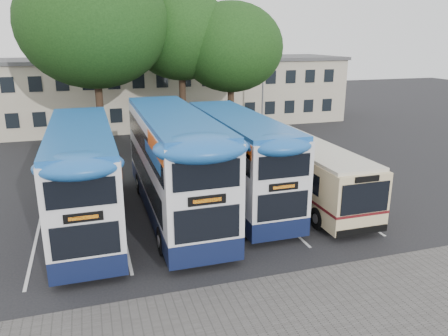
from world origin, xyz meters
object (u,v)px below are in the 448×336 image
tree_right (231,47)px  bus_dd_mid (174,159)px  bus_dd_left (83,172)px  lamp_post (263,74)px  tree_left (93,24)px  tree_mid (181,35)px  bus_dd_right (238,155)px  bus_single (306,168)px

tree_right → bus_dd_mid: bearing=-119.0°
bus_dd_left → bus_dd_mid: 3.99m
lamp_post → tree_left: bearing=-165.5°
bus_dd_mid → tree_left: bearing=103.0°
bus_dd_left → bus_dd_mid: bus_dd_mid is taller
bus_dd_mid → bus_dd_left: bearing=-177.1°
lamp_post → bus_dd_left: bearing=-133.3°
tree_mid → bus_dd_right: (-0.05, -12.92, -5.72)m
tree_mid → bus_dd_mid: (-3.39, -13.55, -5.49)m
tree_mid → bus_single: bearing=-76.4°
lamp_post → bus_dd_right: lamp_post is taller
tree_left → bus_dd_right: bearing=-61.6°
bus_dd_mid → lamp_post: bearing=55.2°
tree_left → bus_single: (9.46, -12.03, -7.18)m
tree_left → bus_dd_left: size_ratio=1.21×
lamp_post → tree_left: size_ratio=0.69×
bus_dd_right → bus_single: bus_dd_right is taller
tree_right → bus_dd_left: bearing=-130.8°
tree_left → bus_dd_left: 13.72m
lamp_post → tree_mid: (-7.29, -1.80, 3.07)m
tree_left → lamp_post: bearing=14.5°
tree_mid → bus_dd_right: tree_mid is taller
lamp_post → tree_left: tree_left is taller
tree_left → bus_dd_left: tree_left is taller
tree_left → bus_dd_left: bearing=-95.8°
tree_left → tree_right: bearing=2.8°
bus_dd_mid → bus_single: (6.71, -0.15, -0.98)m
tree_mid → bus_dd_left: (-7.37, -13.75, -5.69)m
lamp_post → tree_mid: size_ratio=0.79×
lamp_post → bus_dd_right: 16.66m
bus_dd_right → tree_mid: bearing=89.8°
lamp_post → bus_single: bearing=-104.4°
bus_dd_right → bus_single: size_ratio=1.07×
bus_dd_right → bus_single: 3.54m
bus_dd_mid → tree_mid: bearing=76.0°
bus_dd_left → bus_single: bus_dd_left is taller
tree_mid → tree_right: bearing=-19.1°
tree_mid → bus_single: size_ratio=1.15×
tree_left → bus_dd_right: tree_left is taller
tree_mid → bus_dd_mid: size_ratio=0.99×
lamp_post → tree_right: tree_right is taller
tree_left → bus_dd_mid: size_ratio=1.13×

